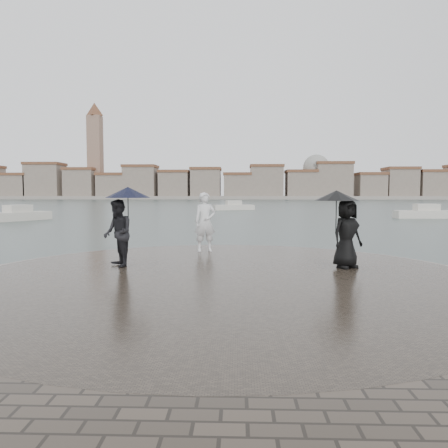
{
  "coord_description": "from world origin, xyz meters",
  "views": [
    {
      "loc": [
        0.37,
        -6.34,
        2.23
      ],
      "look_at": [
        0.0,
        4.8,
        1.45
      ],
      "focal_mm": 35.0,
      "sensor_mm": 36.0,
      "label": 1
    }
  ],
  "objects": [
    {
      "name": "ground",
      "position": [
        0.0,
        0.0,
        0.0
      ],
      "size": [
        400.0,
        400.0,
        0.0
      ],
      "primitive_type": "plane",
      "color": "#2B3835",
      "rests_on": "ground"
    },
    {
      "name": "kerb_ring",
      "position": [
        0.0,
        3.5,
        0.16
      ],
      "size": [
        12.5,
        12.5,
        0.32
      ],
      "primitive_type": "cylinder",
      "color": "gray",
      "rests_on": "ground"
    },
    {
      "name": "quay_tip",
      "position": [
        0.0,
        3.5,
        0.18
      ],
      "size": [
        11.9,
        11.9,
        0.36
      ],
      "primitive_type": "cylinder",
      "color": "#2D261E",
      "rests_on": "ground"
    },
    {
      "name": "statue",
      "position": [
        -0.7,
        7.66,
        1.31
      ],
      "size": [
        0.79,
        0.63,
        1.9
      ],
      "primitive_type": "imported",
      "rotation": [
        0.0,
        0.0,
        0.27
      ],
      "color": "silver",
      "rests_on": "quay_tip"
    },
    {
      "name": "visitor_left",
      "position": [
        -2.64,
        4.67,
        1.51
      ],
      "size": [
        1.32,
        1.2,
        2.04
      ],
      "color": "black",
      "rests_on": "quay_tip"
    },
    {
      "name": "visitor_right",
      "position": [
        3.01,
        4.66,
        1.5
      ],
      "size": [
        1.31,
        1.12,
        1.95
      ],
      "color": "black",
      "rests_on": "quay_tip"
    },
    {
      "name": "far_skyline",
      "position": [
        -6.29,
        160.71,
        5.61
      ],
      "size": [
        260.0,
        20.0,
        37.0
      ],
      "color": "gray",
      "rests_on": "ground"
    },
    {
      "name": "boats",
      "position": [
        -0.22,
        38.08,
        0.38
      ],
      "size": [
        39.62,
        27.84,
        1.5
      ],
      "color": "beige",
      "rests_on": "ground"
    }
  ]
}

